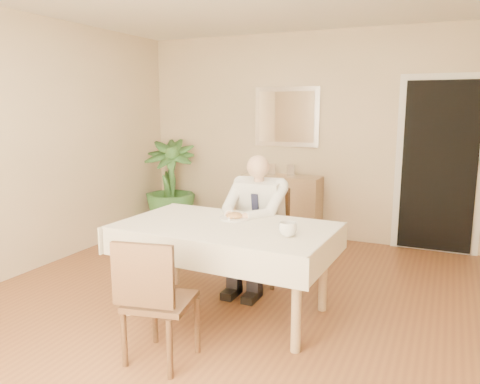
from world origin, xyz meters
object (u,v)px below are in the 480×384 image
at_px(sideboard, 281,206).
at_px(seated_man, 254,216).
at_px(chair_far, 265,228).
at_px(chair_near, 154,296).
at_px(potted_palm, 170,185).
at_px(dining_table, 226,235).
at_px(coffee_mug, 288,229).

bearing_deg(sideboard, seated_man, -77.38).
bearing_deg(seated_man, chair_far, 90.00).
xyz_separation_m(chair_far, sideboard, (-0.34, 1.48, -0.11)).
bearing_deg(chair_near, sideboard, 83.56).
relative_size(seated_man, potted_palm, 1.01).
relative_size(dining_table, sideboard, 1.74).
height_order(dining_table, potted_palm, potted_palm).
relative_size(chair_far, sideboard, 0.90).
height_order(chair_near, potted_palm, potted_palm).
height_order(dining_table, chair_far, chair_far).
height_order(chair_far, potted_palm, potted_palm).
height_order(sideboard, potted_palm, potted_palm).
distance_m(seated_man, coffee_mug, 0.91).
xyz_separation_m(chair_far, chair_near, (-0.07, -1.79, -0.03)).
distance_m(dining_table, potted_palm, 2.80).
distance_m(seated_man, sideboard, 1.82).
xyz_separation_m(seated_man, coffee_mug, (0.56, -0.71, 0.11)).
relative_size(dining_table, seated_man, 1.41).
relative_size(chair_far, chair_near, 1.05).
distance_m(sideboard, potted_palm, 1.56).
relative_size(coffee_mug, sideboard, 0.13).
bearing_deg(chair_far, seated_man, -85.87).
height_order(dining_table, chair_near, chair_near).
bearing_deg(potted_palm, dining_table, -48.21).
relative_size(dining_table, potted_palm, 1.42).
relative_size(dining_table, chair_near, 2.03).
bearing_deg(chair_near, dining_table, 74.16).
relative_size(dining_table, chair_far, 1.94).
distance_m(chair_near, sideboard, 3.28).
bearing_deg(chair_far, chair_near, -88.26).
relative_size(chair_far, coffee_mug, 6.87).
relative_size(seated_man, coffee_mug, 9.43).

